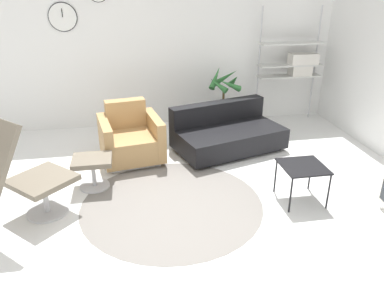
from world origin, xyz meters
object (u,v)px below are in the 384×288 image
lounge_chair (1,165)px  armchair_red (131,140)px  ottoman (93,166)px  side_table (303,169)px  shelf_unit (297,63)px  potted_plant (223,105)px  couch_low (227,134)px

lounge_chair → armchair_red: bearing=95.3°
ottoman → side_table: bearing=-16.8°
armchair_red → shelf_unit: (2.88, 1.10, 0.75)m
lounge_chair → potted_plant: (2.74, 2.30, -0.28)m
ottoman → shelf_unit: 3.89m
lounge_chair → potted_plant: lounge_chair is taller
shelf_unit → armchair_red: bearing=-159.1°
potted_plant → shelf_unit: bearing=12.1°
shelf_unit → potted_plant: bearing=-167.9°
couch_low → shelf_unit: size_ratio=0.88×
armchair_red → couch_low: armchair_red is taller
lounge_chair → shelf_unit: size_ratio=0.64×
armchair_red → potted_plant: bearing=-161.7°
ottoman → potted_plant: size_ratio=0.43×
potted_plant → shelf_unit: shelf_unit is taller
lounge_chair → shelf_unit: shelf_unit is taller
lounge_chair → shelf_unit: 4.84m
lounge_chair → potted_plant: 3.59m
armchair_red → couch_low: bearing=174.7°
lounge_chair → ottoman: 1.15m
couch_low → lounge_chair: bearing=14.6°
couch_low → shelf_unit: shelf_unit is taller
shelf_unit → ottoman: bearing=-151.2°
lounge_chair → ottoman: lounge_chair is taller
ottoman → side_table: (2.35, -0.71, 0.11)m
armchair_red → shelf_unit: bearing=-168.6°
shelf_unit → side_table: bearing=-111.4°
lounge_chair → shelf_unit: bearing=76.7°
ottoman → armchair_red: 0.87m
potted_plant → couch_low: bearing=-99.8°
side_table → shelf_unit: bearing=68.6°
couch_low → armchair_red: bearing=-12.5°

